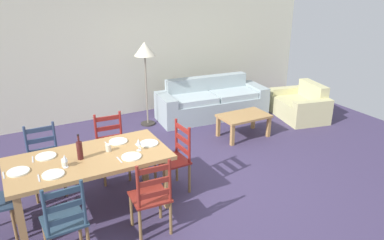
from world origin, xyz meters
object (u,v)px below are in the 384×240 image
at_px(wine_glass_near_right, 138,142).
at_px(dining_chair_far_left, 45,160).
at_px(dining_chair_near_right, 151,197).
at_px(standing_lamp, 145,54).
at_px(coffee_cup_secondary, 65,163).
at_px(coffee_cup_primary, 108,148).
at_px(dining_table, 89,163).
at_px(dining_chair_near_left, 65,222).
at_px(wine_bottle, 80,150).
at_px(dining_chair_far_right, 112,147).
at_px(dining_chair_head_east, 175,158).
at_px(couch, 211,103).
at_px(wine_glass_near_left, 65,159).
at_px(coffee_table, 244,118).
at_px(armchair_upholstered, 302,106).

bearing_deg(wine_glass_near_right, dining_chair_far_left, 140.33).
relative_size(dining_chair_near_right, standing_lamp, 0.59).
bearing_deg(wine_glass_near_right, coffee_cup_secondary, 178.59).
bearing_deg(coffee_cup_secondary, dining_chair_far_left, 99.08).
bearing_deg(coffee_cup_primary, dining_table, -169.34).
relative_size(dining_chair_near_left, wine_bottle, 3.04).
height_order(dining_chair_near_left, wine_glass_near_right, dining_chair_near_left).
height_order(wine_bottle, coffee_cup_secondary, wine_bottle).
xyz_separation_m(dining_table, dining_chair_far_left, (-0.43, 0.73, -0.19)).
bearing_deg(coffee_cup_secondary, dining_chair_far_right, 46.07).
bearing_deg(dining_chair_near_right, dining_table, 122.12).
height_order(dining_table, dining_chair_head_east, dining_chair_head_east).
bearing_deg(couch, wine_glass_near_left, -145.07).
height_order(wine_bottle, coffee_table, wine_bottle).
relative_size(dining_chair_near_left, coffee_cup_secondary, 10.67).
height_order(dining_table, wine_glass_near_right, wine_glass_near_right).
height_order(dining_chair_head_east, couch, dining_chair_head_east).
bearing_deg(armchair_upholstered, dining_chair_head_east, -160.26).
relative_size(dining_chair_head_east, coffee_cup_secondary, 10.67).
relative_size(wine_glass_near_left, standing_lamp, 0.10).
relative_size(coffee_cup_primary, coffee_table, 0.10).
distance_m(wine_glass_near_left, standing_lamp, 3.29).
xyz_separation_m(wine_glass_near_right, standing_lamp, (1.13, 2.52, 0.55)).
height_order(wine_glass_near_right, couch, wine_glass_near_right).
distance_m(dining_chair_near_left, couch, 4.64).
relative_size(dining_chair_near_left, dining_chair_far_right, 1.00).
relative_size(dining_chair_near_right, coffee_cup_secondary, 10.67).
bearing_deg(dining_table, armchair_upholstered, 14.83).
bearing_deg(wine_bottle, dining_chair_far_left, 114.43).
xyz_separation_m(dining_chair_far_left, coffee_cup_secondary, (0.13, -0.83, 0.32)).
height_order(dining_chair_near_right, standing_lamp, standing_lamp).
xyz_separation_m(wine_bottle, wine_glass_near_left, (-0.20, -0.13, -0.01)).
bearing_deg(wine_bottle, dining_chair_near_right, -52.96).
bearing_deg(wine_glass_near_left, wine_glass_near_right, 1.03).
distance_m(dining_chair_far_left, standing_lamp, 2.88).
relative_size(dining_table, dining_chair_far_left, 1.98).
xyz_separation_m(wine_glass_near_right, coffee_table, (2.44, 1.12, -0.51)).
bearing_deg(dining_table, couch, 35.82).
relative_size(wine_glass_near_right, armchair_upholstered, 0.12).
height_order(wine_glass_near_left, couch, wine_glass_near_left).
distance_m(wine_glass_near_left, couch, 4.15).
xyz_separation_m(wine_glass_near_left, coffee_cup_primary, (0.55, 0.18, -0.07)).
xyz_separation_m(dining_chair_near_right, dining_chair_far_left, (-0.91, 1.50, 0.00)).
height_order(coffee_cup_secondary, armchair_upholstered, coffee_cup_secondary).
relative_size(dining_chair_far_right, standing_lamp, 0.59).
relative_size(dining_chair_near_right, wine_bottle, 3.04).
height_order(dining_chair_head_east, wine_glass_near_right, dining_chair_head_east).
relative_size(wine_bottle, coffee_cup_primary, 3.51).
height_order(dining_chair_far_right, coffee_cup_secondary, dining_chair_far_right).
bearing_deg(couch, armchair_upholstered, -31.32).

